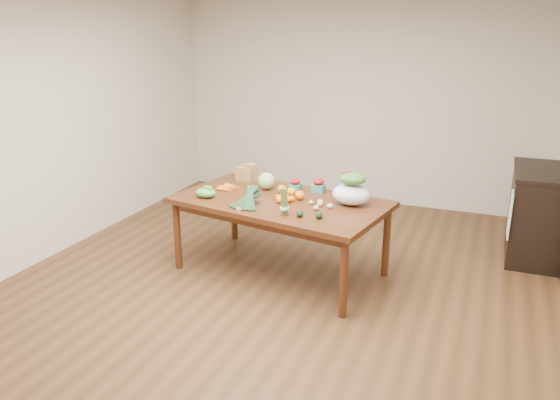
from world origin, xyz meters
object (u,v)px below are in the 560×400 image
at_px(cabinet, 536,213).
at_px(asparagus_bundle, 284,202).
at_px(cabbage, 266,181).
at_px(mandarin_cluster, 284,197).
at_px(dining_table, 280,236).
at_px(paper_bag, 246,172).
at_px(kale_bunch, 245,199).
at_px(salad_bag, 351,190).

relative_size(cabinet, asparagus_bundle, 4.08).
height_order(cabbage, mandarin_cluster, cabbage).
xyz_separation_m(dining_table, mandarin_cluster, (0.05, -0.03, 0.42)).
bearing_deg(asparagus_bundle, mandarin_cluster, 122.43).
distance_m(dining_table, asparagus_bundle, 0.67).
bearing_deg(asparagus_bundle, cabbage, 134.61).
xyz_separation_m(paper_bag, mandarin_cluster, (0.64, -0.53, -0.04)).
relative_size(mandarin_cluster, kale_bunch, 0.45).
relative_size(paper_bag, asparagus_bundle, 1.02).
distance_m(paper_bag, mandarin_cluster, 0.83).
height_order(asparagus_bundle, salad_bag, salad_bag).
xyz_separation_m(paper_bag, kale_bunch, (0.38, -0.82, -0.01)).
xyz_separation_m(paper_bag, cabbage, (0.33, -0.22, -0.00)).
bearing_deg(kale_bunch, asparagus_bundle, 0.49).
relative_size(dining_table, cabinet, 1.94).
relative_size(cabinet, kale_bunch, 2.55).
relative_size(kale_bunch, asparagus_bundle, 1.60).
distance_m(mandarin_cluster, kale_bunch, 0.39).
bearing_deg(asparagus_bundle, dining_table, 126.70).
bearing_deg(kale_bunch, cabinet, 43.91).
bearing_deg(mandarin_cluster, salad_bag, 13.09).
relative_size(asparagus_bundle, salad_bag, 0.70).
bearing_deg(kale_bunch, dining_table, 66.86).
distance_m(dining_table, mandarin_cluster, 0.43).
xyz_separation_m(kale_bunch, salad_bag, (0.88, 0.43, 0.06)).
bearing_deg(dining_table, kale_bunch, -113.14).
distance_m(asparagus_bundle, salad_bag, 0.68).
bearing_deg(dining_table, salad_bag, 19.43).
bearing_deg(kale_bunch, mandarin_cluster, 57.95).
bearing_deg(salad_bag, cabbage, 169.91).
distance_m(dining_table, paper_bag, 0.90).
relative_size(cabbage, mandarin_cluster, 0.95).
relative_size(dining_table, kale_bunch, 4.95).
distance_m(mandarin_cluster, asparagus_bundle, 0.40).
bearing_deg(cabbage, salad_bag, -10.09).
relative_size(cabinet, salad_bag, 2.88).
height_order(paper_bag, salad_bag, salad_bag).
height_order(cabinet, cabbage, cabinet).
bearing_deg(cabbage, mandarin_cluster, -44.69).
height_order(mandarin_cluster, kale_bunch, kale_bunch).
relative_size(cabbage, salad_bag, 0.48).
bearing_deg(dining_table, cabbage, 143.96).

